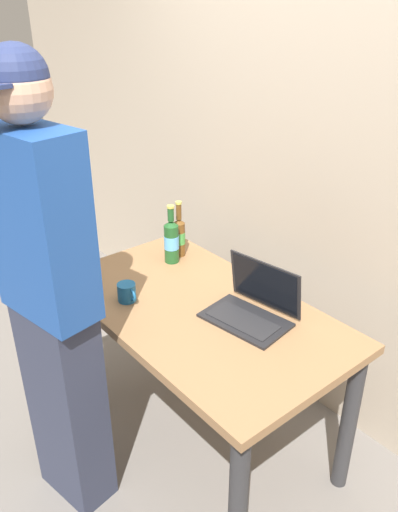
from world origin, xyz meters
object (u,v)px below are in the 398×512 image
Objects in this scene: coffee_mug at (127,292)px; beer_bottle_green at (171,240)px; person_figure at (51,302)px; laptop at (253,305)px; beer_bottle_dark at (179,236)px.

beer_bottle_green is at bearing 114.89° from coffee_mug.
person_figure is 16.51× the size of coffee_mug.
person_figure reaches higher than laptop.
laptop is 0.66m from beer_bottle_dark.
beer_bottle_dark reaches higher than coffee_mug.
laptop is 0.62m from beer_bottle_green.
beer_bottle_green is 0.08m from beer_bottle_dark.
beer_bottle_dark is at bearing 113.92° from beer_bottle_green.
laptop is 0.56m from coffee_mug.
beer_bottle_dark is at bearing 114.73° from coffee_mug.
beer_bottle_green is 0.42m from coffee_mug.
coffee_mug is at bearing -142.33° from laptop.
coffee_mug is (0.17, -0.38, -0.08)m from beer_bottle_green.
beer_bottle_dark is 0.90m from person_figure.
person_figure reaches higher than coffee_mug.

